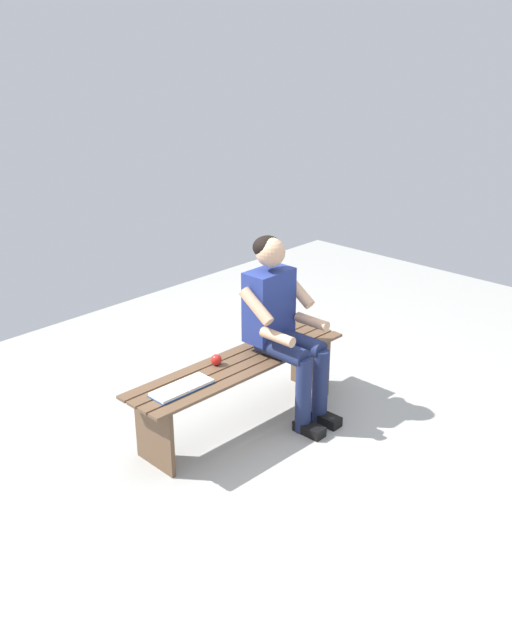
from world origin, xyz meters
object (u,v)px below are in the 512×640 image
bench_near (240,377)px  apple (216,360)px  person_seated (282,321)px  book_open (182,388)px

bench_near → apple: bearing=-31.4°
bench_near → apple: apple is taller
person_seated → apple: person_seated is taller
apple → bench_near: bearing=148.6°
bench_near → book_open: (0.52, 0.01, 0.12)m
person_seated → apple: bearing=-22.6°
apple → book_open: (0.39, 0.09, -0.03)m
book_open → person_seated: bearing=175.3°
book_open → apple: bearing=-164.7°
bench_near → person_seated: bearing=161.7°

